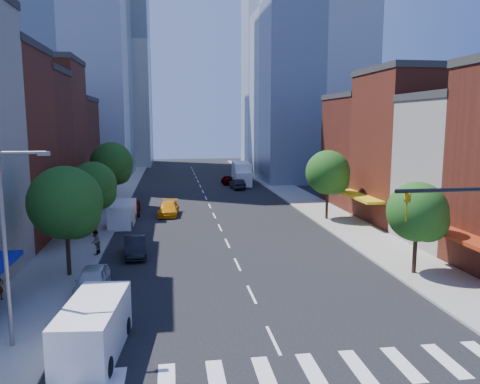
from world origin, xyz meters
The scene contains 28 objects.
ground centered at (0.00, 0.00, 0.00)m, with size 220.00×220.00×0.00m, color black.
sidewalk_left centered at (-12.50, 40.00, 0.07)m, with size 5.00×120.00×0.15m, color gray.
sidewalk_right centered at (12.50, 40.00, 0.07)m, with size 5.00×120.00×0.15m, color gray.
crosswalk centered at (0.00, -3.00, 0.01)m, with size 19.00×3.00×0.01m, color silver.
bldg_left_3 centered at (-21.00, 29.00, 7.50)m, with size 12.00×8.00×15.00m, color #521D14.
bldg_left_4 centered at (-21.00, 37.50, 8.50)m, with size 12.00×9.00×17.00m, color maroon.
bldg_left_5 centered at (-21.00, 47.00, 6.50)m, with size 12.00×10.00×13.00m, color #521D14.
bldg_right_2 centered at (21.00, 24.00, 7.50)m, with size 12.00×10.00×15.00m, color maroon.
bldg_right_3 centered at (21.00, 34.00, 6.50)m, with size 12.00×10.00×13.00m, color #521D14.
tower_ne centered at (20.00, 62.00, 30.00)m, with size 18.00×20.00×60.00m, color #9EA5AD.
tower_far_w centered at (-18.00, 95.00, 28.00)m, with size 18.00×18.00×56.00m, color #9EA5AD.
streetlight centered at (-11.81, 1.00, 5.28)m, with size 2.25×0.25×9.00m.
tree_left_near centered at (-11.35, 10.92, 4.87)m, with size 4.80×4.80×7.30m.
tree_left_mid centered at (-11.35, 21.92, 4.53)m, with size 4.20×4.20×6.65m.
tree_left_far centered at (-11.35, 35.92, 5.20)m, with size 5.00×5.00×7.75m.
tree_right_near centered at (11.65, 7.92, 4.19)m, with size 4.00×4.00×6.20m.
tree_right_far centered at (11.65, 25.92, 4.86)m, with size 4.60×4.60×7.20m.
parked_car_front centered at (-9.50, 7.79, 0.77)m, with size 1.82×4.52×1.54m, color silver.
parked_car_second centered at (-7.50, 15.32, 0.74)m, with size 1.58×4.52×1.49m, color black.
parked_car_third centered at (-9.50, 31.93, 0.81)m, with size 2.70×5.85×1.63m, color #999999.
parked_car_rear centered at (-9.50, 27.11, 0.75)m, with size 2.10×5.16×1.50m, color black.
cargo_van_near centered at (-8.20, -0.24, 1.20)m, with size 2.84×5.88×2.42m.
cargo_van_far centered at (-9.51, 26.41, 1.16)m, with size 2.41×5.56×2.34m.
taxi centered at (-4.97, 31.00, 0.75)m, with size 2.10×5.18×1.50m, color #FBA10D.
traffic_car_oncoming centered at (5.42, 49.91, 0.77)m, with size 1.62×4.65×1.53m, color black.
traffic_car_far centered at (4.60, 55.65, 0.73)m, with size 1.73×4.29×1.46m, color #999999.
box_truck centered at (6.89, 55.12, 1.70)m, with size 3.15×9.04×3.59m.
pedestrian_far centered at (-10.50, 15.73, 1.09)m, with size 0.92×0.72×1.89m, color #999999.
Camera 1 is at (-4.65, -20.42, 10.29)m, focal length 35.00 mm.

